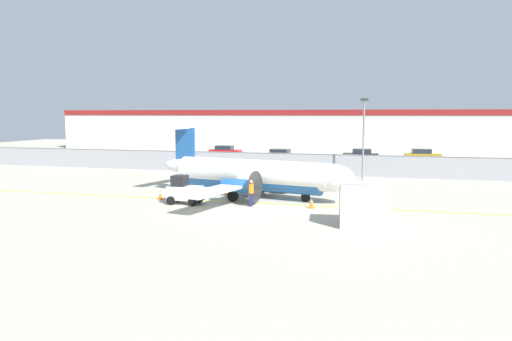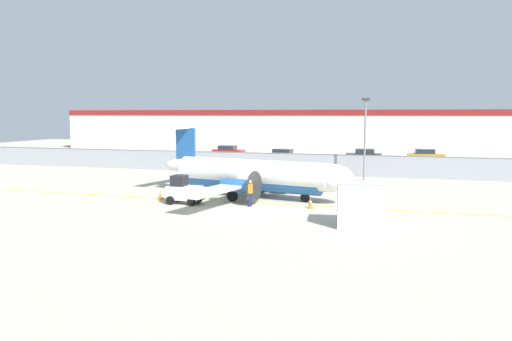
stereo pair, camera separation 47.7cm
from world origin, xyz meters
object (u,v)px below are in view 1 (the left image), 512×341
at_px(traffic_cone_near_right, 229,191).
at_px(apron_light_pole, 364,132).
at_px(commuter_airplane, 256,175).
at_px(cargo_container, 363,205).
at_px(traffic_cone_far_left, 160,195).
at_px(parked_car_2, 361,155).
at_px(parked_car_1, 279,155).
at_px(parked_car_3, 422,155).
at_px(traffic_cone_near_left, 311,203).
at_px(parked_car_0, 225,151).
at_px(baggage_tug, 184,191).
at_px(ground_crew_worker, 251,192).

xyz_separation_m(traffic_cone_near_right, apron_light_pole, (8.83, 11.26, 3.99)).
distance_m(commuter_airplane, cargo_container, 10.67).
relative_size(cargo_container, traffic_cone_near_right, 4.10).
height_order(traffic_cone_far_left, parked_car_2, parked_car_2).
height_order(traffic_cone_far_left, parked_car_1, parked_car_1).
xyz_separation_m(parked_car_1, parked_car_3, (16.65, 4.73, 0.00)).
distance_m(parked_car_2, parked_car_3, 7.35).
bearing_deg(apron_light_pole, traffic_cone_near_left, -99.00).
height_order(cargo_container, parked_car_3, cargo_container).
height_order(traffic_cone_near_left, parked_car_0, parked_car_0).
height_order(traffic_cone_near_left, traffic_cone_far_left, same).
bearing_deg(parked_car_3, commuter_airplane, -119.06).
relative_size(commuter_airplane, parked_car_2, 3.77).
relative_size(traffic_cone_near_left, parked_car_1, 0.15).
relative_size(traffic_cone_near_left, parked_car_3, 0.15).
distance_m(traffic_cone_near_right, parked_car_2, 28.72).
bearing_deg(apron_light_pole, traffic_cone_near_right, -128.10).
distance_m(traffic_cone_far_left, parked_car_2, 32.51).
xyz_separation_m(parked_car_1, parked_car_2, (9.51, 2.97, 0.00)).
xyz_separation_m(cargo_container, traffic_cone_near_left, (-3.41, 4.26, -0.79)).
relative_size(cargo_container, apron_light_pole, 0.36).
relative_size(baggage_tug, traffic_cone_far_left, 3.66).
xyz_separation_m(traffic_cone_near_left, parked_car_2, (1.10, 30.81, 0.58)).
bearing_deg(parked_car_3, parked_car_1, -170.00).
height_order(commuter_airplane, parked_car_2, commuter_airplane).
bearing_deg(traffic_cone_far_left, traffic_cone_near_right, 32.51).
relative_size(baggage_tug, cargo_container, 0.89).
relative_size(cargo_container, traffic_cone_near_left, 4.10).
height_order(baggage_tug, traffic_cone_far_left, baggage_tug).
relative_size(parked_car_2, parked_car_3, 0.97).
xyz_separation_m(commuter_airplane, traffic_cone_far_left, (-6.20, -2.42, -1.29)).
xyz_separation_m(cargo_container, parked_car_1, (-11.81, 32.10, -0.21)).
relative_size(parked_car_0, parked_car_3, 0.98).
bearing_deg(baggage_tug, traffic_cone_near_left, 4.44).
relative_size(commuter_airplane, parked_car_0, 3.75).
relative_size(baggage_tug, parked_car_1, 0.54).
height_order(cargo_container, apron_light_pole, apron_light_pole).
distance_m(ground_crew_worker, apron_light_pole, 16.39).
bearing_deg(baggage_tug, traffic_cone_far_left, 151.38).
height_order(traffic_cone_near_right, apron_light_pole, apron_light_pole).
distance_m(cargo_container, apron_light_pole, 18.96).
distance_m(traffic_cone_near_left, apron_light_pole, 15.11).
bearing_deg(traffic_cone_far_left, parked_car_3, 59.47).
bearing_deg(ground_crew_worker, apron_light_pole, 80.77).
height_order(ground_crew_worker, parked_car_0, same).
height_order(traffic_cone_near_right, traffic_cone_far_left, same).
bearing_deg(traffic_cone_near_right, traffic_cone_far_left, -147.49).
bearing_deg(traffic_cone_near_left, commuter_airplane, 146.62).
relative_size(traffic_cone_near_left, parked_car_2, 0.15).
bearing_deg(apron_light_pole, parked_car_3, 71.83).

